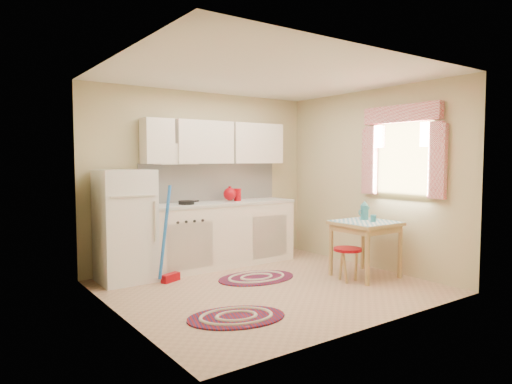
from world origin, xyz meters
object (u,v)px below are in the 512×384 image
(table, at_px, (365,249))
(stool, at_px, (347,265))
(fridge, at_px, (125,226))
(base_cabinets, at_px, (220,235))

(table, height_order, stool, table)
(fridge, xyz_separation_m, stool, (2.26, -1.62, -0.49))
(fridge, height_order, table, fridge)
(base_cabinets, height_order, table, base_cabinets)
(table, bearing_deg, fridge, 148.67)
(stool, bearing_deg, table, 3.94)
(table, distance_m, stool, 0.38)
(fridge, bearing_deg, stool, -35.52)
(base_cabinets, xyz_separation_m, stool, (0.86, -1.67, -0.23))
(fridge, distance_m, base_cabinets, 1.43)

